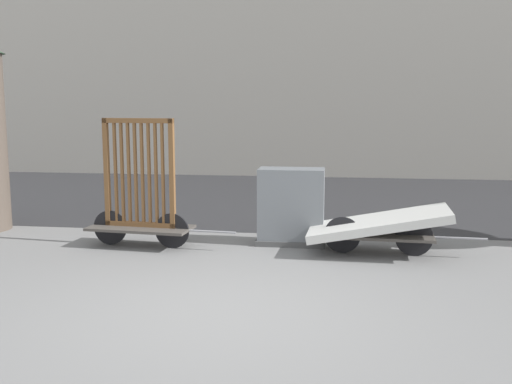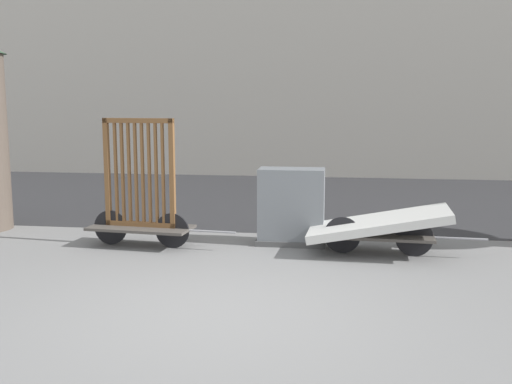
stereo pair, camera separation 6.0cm
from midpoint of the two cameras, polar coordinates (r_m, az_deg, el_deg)
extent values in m
plane|color=slate|center=(6.22, -3.24, -11.29)|extent=(60.00, 60.00, 0.00)
cube|color=#2D2D30|center=(13.44, 3.16, -0.49)|extent=(56.00, 7.55, 0.01)
cube|color=#4C4742|center=(8.99, -10.72, -3.36)|extent=(1.57, 0.78, 0.04)
cylinder|color=black|center=(8.81, -7.79, -3.67)|extent=(0.52, 0.08, 0.52)
cylinder|color=black|center=(9.21, -13.51, -3.30)|extent=(0.52, 0.08, 0.52)
cylinder|color=gray|center=(8.60, -3.97, -3.77)|extent=(0.70, 0.10, 0.03)
cube|color=brown|center=(8.98, -10.73, -3.02)|extent=(1.09, 0.17, 0.07)
cube|color=brown|center=(8.81, -11.00, 6.70)|extent=(1.09, 0.17, 0.07)
cube|color=brown|center=(9.09, -13.80, 1.86)|extent=(0.08, 0.08, 1.59)
cube|color=brown|center=(8.66, -7.79, 1.72)|extent=(0.08, 0.08, 1.59)
cube|color=brown|center=(9.02, -13.00, 1.84)|extent=(0.04, 0.05, 1.52)
cube|color=brown|center=(8.98, -12.40, 1.83)|extent=(0.04, 0.05, 1.52)
cube|color=brown|center=(8.93, -11.79, 1.82)|extent=(0.04, 0.05, 1.52)
cube|color=brown|center=(8.89, -11.17, 1.80)|extent=(0.04, 0.05, 1.52)
cube|color=brown|center=(8.84, -10.55, 1.79)|extent=(0.04, 0.05, 1.52)
cube|color=brown|center=(8.80, -9.92, 1.77)|extent=(0.04, 0.05, 1.52)
cube|color=brown|center=(8.76, -9.29, 1.75)|extent=(0.04, 0.05, 1.52)
cube|color=brown|center=(8.72, -8.65, 1.74)|extent=(0.04, 0.05, 1.52)
cube|color=#4C4742|center=(8.53, 11.73, -4.04)|extent=(1.54, 0.71, 0.04)
cylinder|color=black|center=(8.55, 15.03, -4.25)|extent=(0.52, 0.06, 0.52)
cylinder|color=black|center=(8.54, 8.42, -4.08)|extent=(0.52, 0.06, 0.52)
cylinder|color=gray|center=(8.62, 19.13, -4.21)|extent=(0.70, 0.06, 0.03)
cube|color=silver|center=(8.49, 11.77, -2.92)|extent=(1.98, 1.12, 0.48)
cube|color=#4C4C4C|center=(9.05, 3.55, -4.69)|extent=(1.03, 0.55, 0.08)
cube|color=slate|center=(8.95, 3.58, -1.38)|extent=(0.97, 0.49, 1.14)
camera|label=1|loc=(0.03, -89.80, 0.03)|focal=42.00mm
camera|label=2|loc=(0.03, 90.20, -0.03)|focal=42.00mm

